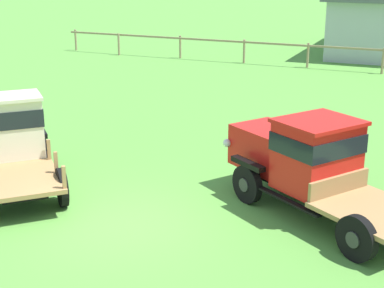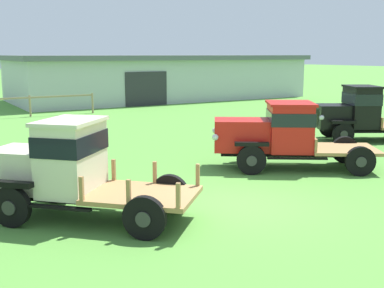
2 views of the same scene
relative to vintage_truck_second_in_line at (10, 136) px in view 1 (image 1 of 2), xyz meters
The scene contains 4 objects.
ground_plane 4.21m from the vintage_truck_second_in_line, 17.42° to the right, with size 240.00×240.00×0.00m, color #518E38.
paddock_fence 18.70m from the vintage_truck_second_in_line, 96.11° to the left, with size 18.06×0.68×1.25m.
vintage_truck_second_in_line is the anchor object (origin of this frame).
vintage_truck_midrow_center 7.31m from the vintage_truck_second_in_line, ahead, with size 5.23×4.22×2.13m.
Camera 1 is at (5.91, -9.83, 5.45)m, focal length 55.00 mm.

